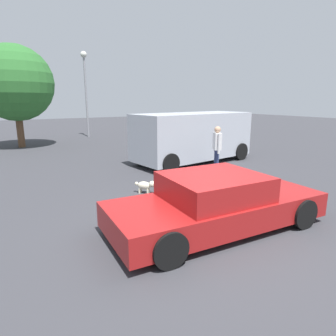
{
  "coord_description": "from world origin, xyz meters",
  "views": [
    {
      "loc": [
        -3.58,
        -4.36,
        2.66
      ],
      "look_at": [
        0.27,
        2.04,
        0.9
      ],
      "focal_mm": 31.03,
      "sensor_mm": 36.0,
      "label": 1
    }
  ],
  "objects": [
    {
      "name": "pedestrian",
      "position": [
        3.39,
        3.75,
        1.03
      ],
      "size": [
        0.39,
        0.53,
        1.72
      ],
      "rotation": [
        0.0,
        0.0,
        5.85
      ],
      "color": "navy",
      "rests_on": "ground_plane"
    },
    {
      "name": "tree_back_left",
      "position": [
        -2.28,
        14.11,
        3.53
      ],
      "size": [
        4.11,
        4.11,
        5.6
      ],
      "color": "brown",
      "rests_on": "ground_plane"
    },
    {
      "name": "dog",
      "position": [
        0.02,
        2.89,
        0.24
      ],
      "size": [
        0.48,
        0.51,
        0.39
      ],
      "rotation": [
        0.0,
        0.0,
        5.44
      ],
      "color": "beige",
      "rests_on": "ground_plane"
    },
    {
      "name": "sedan_foreground",
      "position": [
        0.24,
        0.04,
        0.55
      ],
      "size": [
        4.7,
        2.16,
        1.18
      ],
      "rotation": [
        0.0,
        0.0,
        -0.05
      ],
      "color": "maroon",
      "rests_on": "ground_plane"
    },
    {
      "name": "ground_plane",
      "position": [
        0.0,
        0.0,
        0.0
      ],
      "size": [
        80.0,
        80.0,
        0.0
      ],
      "primitive_type": "plane",
      "color": "#38383D"
    },
    {
      "name": "light_post_near",
      "position": [
        2.38,
        16.94,
        4.07
      ],
      "size": [
        0.44,
        0.44,
        5.93
      ],
      "color": "gray",
      "rests_on": "ground_plane"
    },
    {
      "name": "van_white",
      "position": [
        3.73,
        5.75,
        1.14
      ],
      "size": [
        5.5,
        2.78,
        2.11
      ],
      "rotation": [
        0.0,
        0.0,
        3.27
      ],
      "color": "#B2B7C1",
      "rests_on": "ground_plane"
    }
  ]
}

